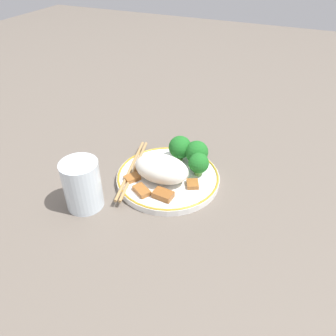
# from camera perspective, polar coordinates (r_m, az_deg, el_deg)

# --- Properties ---
(ground_plane) EXTENTS (3.00, 3.00, 0.00)m
(ground_plane) POSITION_cam_1_polar(r_m,az_deg,el_deg) (0.72, 0.00, -2.19)
(ground_plane) COLOR #665B51
(plate) EXTENTS (0.22, 0.22, 0.02)m
(plate) POSITION_cam_1_polar(r_m,az_deg,el_deg) (0.71, 0.00, -1.63)
(plate) COLOR white
(plate) RESTS_ON ground_plane
(rice_mound) EXTENTS (0.12, 0.07, 0.06)m
(rice_mound) POSITION_cam_1_polar(r_m,az_deg,el_deg) (0.68, -1.13, -0.13)
(rice_mound) COLOR white
(rice_mound) RESTS_ON plate
(broccoli_back_left) EXTENTS (0.04, 0.04, 0.05)m
(broccoli_back_left) POSITION_cam_1_polar(r_m,az_deg,el_deg) (0.70, 5.35, 0.80)
(broccoli_back_left) COLOR #72AD4C
(broccoli_back_left) RESTS_ON plate
(broccoli_back_center) EXTENTS (0.05, 0.05, 0.06)m
(broccoli_back_center) POSITION_cam_1_polar(r_m,az_deg,el_deg) (0.73, 5.01, 2.73)
(broccoli_back_center) COLOR #72AD4C
(broccoli_back_center) RESTS_ON plate
(broccoli_back_right) EXTENTS (0.05, 0.05, 0.06)m
(broccoli_back_right) POSITION_cam_1_polar(r_m,az_deg,el_deg) (0.74, 2.13, 3.61)
(broccoli_back_right) COLOR #72AD4C
(broccoli_back_right) RESTS_ON plate
(meat_near_front) EXTENTS (0.04, 0.03, 0.01)m
(meat_near_front) POSITION_cam_1_polar(r_m,az_deg,el_deg) (0.65, -0.85, -4.66)
(meat_near_front) COLOR brown
(meat_near_front) RESTS_ON plate
(meat_near_left) EXTENTS (0.04, 0.04, 0.01)m
(meat_near_left) POSITION_cam_1_polar(r_m,az_deg,el_deg) (0.70, -6.26, -1.71)
(meat_near_left) COLOR #995B28
(meat_near_left) RESTS_ON plate
(meat_near_right) EXTENTS (0.03, 0.03, 0.01)m
(meat_near_right) POSITION_cam_1_polar(r_m,az_deg,el_deg) (0.73, -4.76, -0.03)
(meat_near_right) COLOR #9E6633
(meat_near_right) RESTS_ON plate
(meat_near_back) EXTENTS (0.03, 0.04, 0.01)m
(meat_near_back) POSITION_cam_1_polar(r_m,az_deg,el_deg) (0.68, 4.29, -2.80)
(meat_near_back) COLOR #995B28
(meat_near_back) RESTS_ON plate
(meat_on_rice_edge) EXTENTS (0.04, 0.04, 0.01)m
(meat_on_rice_edge) POSITION_cam_1_polar(r_m,az_deg,el_deg) (0.67, -4.61, -3.92)
(meat_on_rice_edge) COLOR #995B28
(meat_on_rice_edge) RESTS_ON plate
(meat_mid_left) EXTENTS (0.04, 0.04, 0.01)m
(meat_mid_left) POSITION_cam_1_polar(r_m,az_deg,el_deg) (0.74, -1.68, 1.05)
(meat_mid_left) COLOR #9E6633
(meat_mid_left) RESTS_ON plate
(chopsticks) EXTENTS (0.06, 0.21, 0.01)m
(chopsticks) POSITION_cam_1_polar(r_m,az_deg,el_deg) (0.73, -6.20, -0.15)
(chopsticks) COLOR #AD8451
(chopsticks) RESTS_ON plate
(drinking_glass) EXTENTS (0.07, 0.07, 0.10)m
(drinking_glass) POSITION_cam_1_polar(r_m,az_deg,el_deg) (0.65, -14.70, -2.85)
(drinking_glass) COLOR silver
(drinking_glass) RESTS_ON ground_plane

